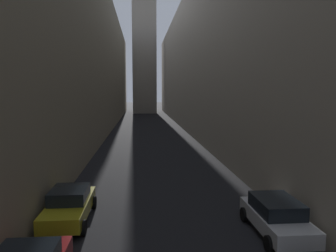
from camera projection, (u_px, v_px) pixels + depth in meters
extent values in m
plane|color=black|center=(149.00, 134.00, 44.18)|extent=(264.00, 264.00, 0.00)
cube|color=gray|center=(68.00, 60.00, 44.11)|extent=(11.07, 108.00, 20.53)
cube|color=gray|center=(231.00, 61.00, 46.07)|extent=(12.88, 108.00, 20.43)
cube|color=#9E9384|center=(144.00, 21.00, 85.76)|extent=(6.38, 6.38, 49.58)
cube|color=#A59919|center=(69.00, 208.00, 14.47)|extent=(1.73, 4.40, 0.62)
cube|color=black|center=(69.00, 195.00, 14.50)|extent=(1.59, 1.93, 0.56)
cylinder|color=black|center=(59.00, 204.00, 15.91)|extent=(0.22, 0.64, 0.64)
cylinder|color=black|center=(94.00, 203.00, 16.06)|extent=(0.22, 0.64, 0.64)
cylinder|color=black|center=(40.00, 229.00, 12.95)|extent=(0.22, 0.64, 0.64)
cylinder|color=black|center=(83.00, 228.00, 13.09)|extent=(0.22, 0.64, 0.64)
cube|color=silver|center=(276.00, 220.00, 13.14)|extent=(1.75, 4.19, 0.61)
cube|color=black|center=(276.00, 205.00, 13.13)|extent=(1.61, 2.28, 0.58)
cylinder|color=black|center=(244.00, 214.00, 14.51)|extent=(0.22, 0.64, 0.64)
cylinder|color=black|center=(281.00, 213.00, 14.66)|extent=(0.22, 0.64, 0.64)
cylinder|color=black|center=(269.00, 244.00, 11.69)|extent=(0.22, 0.64, 0.64)
cylinder|color=black|center=(315.00, 242.00, 11.83)|extent=(0.22, 0.64, 0.64)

